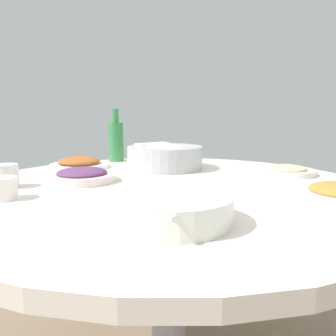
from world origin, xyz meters
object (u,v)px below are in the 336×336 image
object	(u,v)px
dish_noodles	(286,170)
green_bottle	(116,140)
tea_cup_far	(5,176)
tea_cup_near	(2,188)
dish_eggplant	(82,176)
dish_stirfry	(79,163)
soup_bowl	(172,209)
round_dining_table	(169,211)
rice_bowl	(165,157)

from	to	relation	value
dish_noodles	green_bottle	world-z (taller)	green_bottle
green_bottle	tea_cup_far	bearing A→B (deg)	-119.29
tea_cup_far	tea_cup_near	bearing A→B (deg)	-73.33
dish_eggplant	tea_cup_far	bearing A→B (deg)	-162.42
dish_stirfry	green_bottle	world-z (taller)	green_bottle
tea_cup_near	dish_eggplant	bearing A→B (deg)	52.01
dish_eggplant	dish_noodles	distance (m)	0.74
soup_bowl	tea_cup_near	xyz separation A→B (m)	(-0.43, 0.24, 0.00)
dish_stirfry	dish_noodles	distance (m)	0.83
soup_bowl	dish_stirfry	size ratio (longest dim) A/B	1.17
round_dining_table	tea_cup_far	world-z (taller)	tea_cup_far
green_bottle	round_dining_table	bearing A→B (deg)	-71.53
dish_eggplant	green_bottle	bearing A→B (deg)	79.51
round_dining_table	rice_bowl	bearing A→B (deg)	87.07
soup_bowl	rice_bowl	bearing A→B (deg)	86.18
dish_eggplant	dish_noodles	xyz separation A→B (m)	(0.74, 0.07, -0.01)
green_bottle	tea_cup_near	world-z (taller)	green_bottle
round_dining_table	dish_stirfry	xyz separation A→B (m)	(-0.34, 0.39, 0.10)
dish_eggplant	dish_stirfry	size ratio (longest dim) A/B	0.92
dish_noodles	tea_cup_near	size ratio (longest dim) A/B	2.82
green_bottle	tea_cup_far	size ratio (longest dim) A/B	3.10
round_dining_table	dish_noodles	xyz separation A→B (m)	(0.46, 0.16, 0.10)
round_dining_table	tea_cup_near	xyz separation A→B (m)	(-0.46, -0.13, 0.11)
tea_cup_far	dish_stirfry	bearing A→B (deg)	65.31
round_dining_table	rice_bowl	world-z (taller)	rice_bowl
soup_bowl	dish_noodles	bearing A→B (deg)	47.29
round_dining_table	dish_noodles	size ratio (longest dim) A/B	6.37
rice_bowl	green_bottle	bearing A→B (deg)	131.04
dish_eggplant	tea_cup_near	size ratio (longest dim) A/B	2.96
round_dining_table	tea_cup_far	size ratio (longest dim) A/B	17.12
round_dining_table	dish_eggplant	distance (m)	0.31
rice_bowl	dish_noodles	bearing A→B (deg)	-21.76
dish_stirfry	tea_cup_near	xyz separation A→B (m)	(-0.12, -0.52, 0.01)
soup_bowl	dish_eggplant	size ratio (longest dim) A/B	1.26
rice_bowl	dish_eggplant	distance (m)	0.39
rice_bowl	dish_noodles	xyz separation A→B (m)	(0.44, -0.18, -0.03)
tea_cup_near	green_bottle	bearing A→B (deg)	69.50
rice_bowl	dish_stirfry	bearing A→B (deg)	171.81
green_bottle	dish_stirfry	bearing A→B (deg)	-127.05
green_bottle	soup_bowl	bearing A→B (deg)	-80.26
soup_bowl	dish_noodles	distance (m)	0.72
green_bottle	tea_cup_far	xyz separation A→B (m)	(-0.31, -0.55, -0.06)
dish_stirfry	tea_cup_far	distance (m)	0.40
rice_bowl	tea_cup_far	distance (m)	0.61
green_bottle	tea_cup_near	size ratio (longest dim) A/B	3.25
dish_eggplant	round_dining_table	bearing A→B (deg)	-18.04
green_bottle	tea_cup_far	world-z (taller)	green_bottle
round_dining_table	dish_noodles	world-z (taller)	dish_noodles
rice_bowl	soup_bowl	size ratio (longest dim) A/B	1.09
tea_cup_near	tea_cup_far	size ratio (longest dim) A/B	0.95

